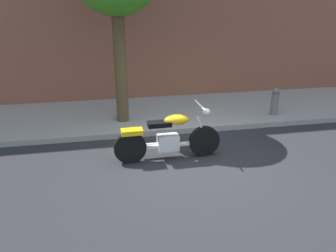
% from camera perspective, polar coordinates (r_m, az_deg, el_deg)
% --- Properties ---
extents(ground_plane, '(60.00, 60.00, 0.00)m').
position_cam_1_polar(ground_plane, '(7.22, 4.44, -5.94)').
color(ground_plane, '#28282D').
extents(sidewalk, '(22.42, 2.89, 0.14)m').
position_cam_1_polar(sidewalk, '(9.84, -0.01, 2.22)').
color(sidewalk, '#9B9B9B').
rests_on(sidewalk, ground).
extents(motorcycle, '(2.27, 0.70, 1.17)m').
position_cam_1_polar(motorcycle, '(7.12, -0.03, -2.01)').
color(motorcycle, black).
rests_on(motorcycle, ground).
extents(fire_hydrant, '(0.20, 0.20, 0.91)m').
position_cam_1_polar(fire_hydrant, '(9.86, 17.38, 3.62)').
color(fire_hydrant, slate).
rests_on(fire_hydrant, ground).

